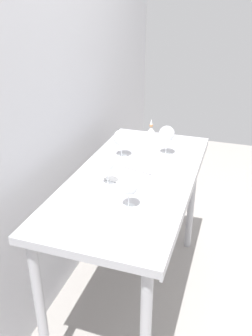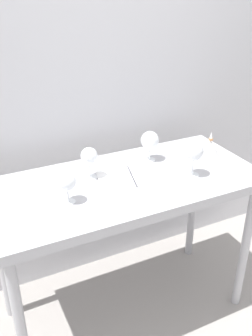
% 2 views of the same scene
% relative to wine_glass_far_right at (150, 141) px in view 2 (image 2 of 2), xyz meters
% --- Properties ---
extents(ground_plane, '(6.00, 6.00, 0.00)m').
position_rel_wine_glass_far_right_xyz_m(ground_plane, '(-0.22, -0.14, -1.02)').
color(ground_plane, gray).
extents(back_wall, '(3.80, 0.04, 2.60)m').
position_rel_wine_glass_far_right_xyz_m(back_wall, '(-0.22, 0.35, 0.28)').
color(back_wall, silver).
rests_on(back_wall, ground_plane).
extents(steel_counter, '(1.40, 0.65, 0.90)m').
position_rel_wine_glass_far_right_xyz_m(steel_counter, '(-0.22, -0.15, -0.22)').
color(steel_counter, '#AEAEB3').
rests_on(steel_counter, ground_plane).
extents(wine_glass_far_right, '(0.10, 0.10, 0.17)m').
position_rel_wine_glass_far_right_xyz_m(wine_glass_far_right, '(0.00, 0.00, 0.00)').
color(wine_glass_far_right, white).
rests_on(wine_glass_far_right, steel_counter).
extents(wine_glass_near_right, '(0.10, 0.10, 0.19)m').
position_rel_wine_glass_far_right_xyz_m(wine_glass_near_right, '(0.11, -0.25, 0.02)').
color(wine_glass_near_right, white).
rests_on(wine_glass_near_right, steel_counter).
extents(wine_glass_near_left, '(0.09, 0.09, 0.15)m').
position_rel_wine_glass_far_right_xyz_m(wine_glass_near_left, '(-0.54, -0.22, -0.01)').
color(wine_glass_near_left, white).
rests_on(wine_glass_near_left, steel_counter).
extents(wine_glass_far_left, '(0.08, 0.08, 0.17)m').
position_rel_wine_glass_far_right_xyz_m(wine_glass_far_left, '(-0.37, -0.05, 0.00)').
color(wine_glass_far_left, white).
rests_on(wine_glass_far_left, steel_counter).
extents(open_notebook, '(0.39, 0.30, 0.01)m').
position_rel_wine_glass_far_right_xyz_m(open_notebook, '(-0.18, -0.14, -0.11)').
color(open_notebook, white).
rests_on(open_notebook, steel_counter).
extents(tasting_sheet_upper, '(0.28, 0.32, 0.00)m').
position_rel_wine_glass_far_right_xyz_m(tasting_sheet_upper, '(-0.60, -0.00, -0.11)').
color(tasting_sheet_upper, white).
rests_on(tasting_sheet_upper, steel_counter).
extents(decanter_funnel, '(0.12, 0.12, 0.15)m').
position_rel_wine_glass_far_right_xyz_m(decanter_funnel, '(0.34, -0.10, -0.07)').
color(decanter_funnel, silver).
rests_on(decanter_funnel, steel_counter).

